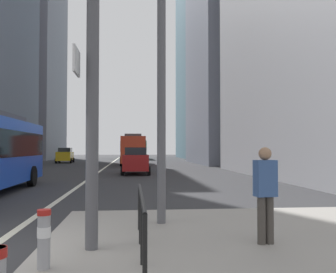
{
  "coord_description": "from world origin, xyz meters",
  "views": [
    {
      "loc": [
        2.65,
        -6.42,
        1.88
      ],
      "look_at": [
        7.01,
        38.91,
        3.33
      ],
      "focal_mm": 39.49,
      "sensor_mm": 36.0,
      "label": 1
    }
  ],
  "objects_px": {
    "city_bus_red_distant": "(137,148)",
    "bollard_right": "(44,236)",
    "pedestrian_walking": "(265,190)",
    "car_oncoming_mid": "(65,155)",
    "city_bus_red_receding": "(133,149)",
    "street_lamp_post": "(161,4)",
    "car_receding_near": "(136,160)"
  },
  "relations": [
    {
      "from": "city_bus_red_distant",
      "to": "bollard_right",
      "type": "distance_m",
      "value": 59.09
    },
    {
      "from": "city_bus_red_receding",
      "to": "street_lamp_post",
      "type": "relative_size",
      "value": 1.44
    },
    {
      "from": "city_bus_red_distant",
      "to": "street_lamp_post",
      "type": "height_order",
      "value": "street_lamp_post"
    },
    {
      "from": "bollard_right",
      "to": "pedestrian_walking",
      "type": "relative_size",
      "value": 0.48
    },
    {
      "from": "car_receding_near",
      "to": "bollard_right",
      "type": "xyz_separation_m",
      "value": [
        -1.5,
        -21.56,
        -0.37
      ]
    },
    {
      "from": "car_oncoming_mid",
      "to": "street_lamp_post",
      "type": "distance_m",
      "value": 41.15
    },
    {
      "from": "car_receding_near",
      "to": "bollard_right",
      "type": "bearing_deg",
      "value": -93.99
    },
    {
      "from": "city_bus_red_receding",
      "to": "street_lamp_post",
      "type": "xyz_separation_m",
      "value": [
        0.65,
        -33.82,
        3.45
      ]
    },
    {
      "from": "street_lamp_post",
      "to": "pedestrian_walking",
      "type": "relative_size",
      "value": 4.57
    },
    {
      "from": "city_bus_red_distant",
      "to": "car_receding_near",
      "type": "height_order",
      "value": "city_bus_red_distant"
    },
    {
      "from": "city_bus_red_distant",
      "to": "pedestrian_walking",
      "type": "height_order",
      "value": "city_bus_red_distant"
    },
    {
      "from": "street_lamp_post",
      "to": "bollard_right",
      "type": "bearing_deg",
      "value": -122.27
    },
    {
      "from": "car_oncoming_mid",
      "to": "pedestrian_walking",
      "type": "relative_size",
      "value": 2.43
    },
    {
      "from": "city_bus_red_receding",
      "to": "car_receding_near",
      "type": "bearing_deg",
      "value": -89.19
    },
    {
      "from": "city_bus_red_distant",
      "to": "car_receding_near",
      "type": "bearing_deg",
      "value": -90.94
    },
    {
      "from": "city_bus_red_receding",
      "to": "bollard_right",
      "type": "distance_m",
      "value": 36.93
    },
    {
      "from": "car_receding_near",
      "to": "bollard_right",
      "type": "height_order",
      "value": "car_receding_near"
    },
    {
      "from": "city_bus_red_distant",
      "to": "car_oncoming_mid",
      "type": "height_order",
      "value": "city_bus_red_distant"
    },
    {
      "from": "car_receding_near",
      "to": "pedestrian_walking",
      "type": "relative_size",
      "value": 2.59
    },
    {
      "from": "pedestrian_walking",
      "to": "car_oncoming_mid",
      "type": "bearing_deg",
      "value": 104.76
    },
    {
      "from": "car_receding_near",
      "to": "car_oncoming_mid",
      "type": "bearing_deg",
      "value": 112.52
    },
    {
      "from": "city_bus_red_distant",
      "to": "car_oncoming_mid",
      "type": "distance_m",
      "value": 18.72
    },
    {
      "from": "car_receding_near",
      "to": "city_bus_red_receding",
      "type": "bearing_deg",
      "value": 90.81
    },
    {
      "from": "car_receding_near",
      "to": "pedestrian_walking",
      "type": "xyz_separation_m",
      "value": [
        2.17,
        -20.51,
        0.14
      ]
    },
    {
      "from": "bollard_right",
      "to": "pedestrian_walking",
      "type": "height_order",
      "value": "pedestrian_walking"
    },
    {
      "from": "city_bus_red_distant",
      "to": "city_bus_red_receding",
      "type": "bearing_deg",
      "value": -92.14
    },
    {
      "from": "bollard_right",
      "to": "pedestrian_walking",
      "type": "bearing_deg",
      "value": 15.83
    },
    {
      "from": "car_receding_near",
      "to": "pedestrian_walking",
      "type": "distance_m",
      "value": 20.63
    },
    {
      "from": "car_receding_near",
      "to": "bollard_right",
      "type": "relative_size",
      "value": 5.35
    },
    {
      "from": "car_oncoming_mid",
      "to": "pedestrian_walking",
      "type": "distance_m",
      "value": 43.3
    },
    {
      "from": "city_bus_red_distant",
      "to": "street_lamp_post",
      "type": "bearing_deg",
      "value": -90.18
    },
    {
      "from": "city_bus_red_receding",
      "to": "car_oncoming_mid",
      "type": "xyz_separation_m",
      "value": [
        -8.64,
        6.03,
        -0.85
      ]
    }
  ]
}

